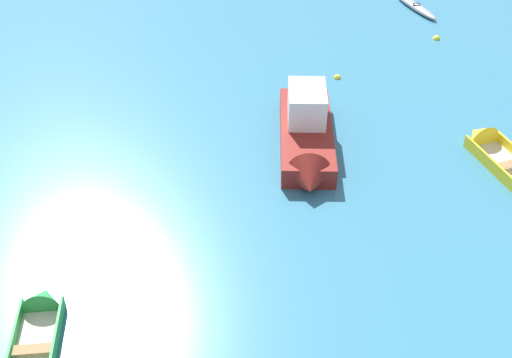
% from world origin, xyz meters
% --- Properties ---
extents(motor_launch_maroon_outer_left, '(2.16, 6.73, 2.69)m').
position_xyz_m(motor_launch_maroon_outer_left, '(2.05, 27.90, 0.73)').
color(motor_launch_maroon_outer_left, maroon).
rests_on(motor_launch_maroon_outer_left, ground_plane).
extents(kayak_grey_distant_center, '(2.14, 3.71, 0.36)m').
position_xyz_m(kayak_grey_distant_center, '(9.20, 42.01, 0.17)').
color(kayak_grey_distant_center, gray).
rests_on(kayak_grey_distant_center, ground_plane).
extents(rowboat_green_midfield_left, '(1.67, 3.93, 1.17)m').
position_xyz_m(rowboat_green_midfield_left, '(-6.44, 18.82, 0.20)').
color(rowboat_green_midfield_left, beige).
rests_on(rowboat_green_midfield_left, ground_plane).
extents(rowboat_yellow_near_camera, '(2.83, 4.53, 1.36)m').
position_xyz_m(rowboat_yellow_near_camera, '(9.66, 27.84, 0.24)').
color(rowboat_yellow_near_camera, beige).
rests_on(rowboat_yellow_near_camera, ground_plane).
extents(mooring_buoy_between_boats_right, '(0.39, 0.39, 0.39)m').
position_xyz_m(mooring_buoy_between_boats_right, '(9.62, 38.20, 0.00)').
color(mooring_buoy_between_boats_right, yellow).
rests_on(mooring_buoy_between_boats_right, ground_plane).
extents(mooring_buoy_between_boats_left, '(0.35, 0.35, 0.35)m').
position_xyz_m(mooring_buoy_between_boats_left, '(3.86, 33.91, 0.00)').
color(mooring_buoy_between_boats_left, yellow).
rests_on(mooring_buoy_between_boats_left, ground_plane).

